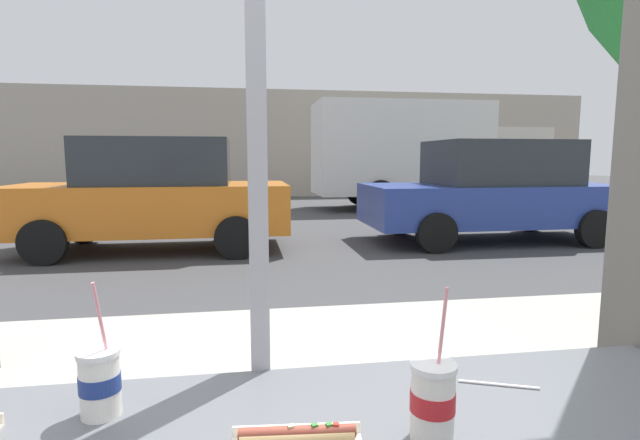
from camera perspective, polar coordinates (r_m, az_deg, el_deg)
ground_plane at (r=9.31m, az=-8.71°, el=-1.92°), size 60.00×60.00×0.00m
sidewalk_strip at (r=3.13m, az=-7.86°, el=-19.55°), size 16.00×2.80×0.14m
window_wall at (r=1.32m, az=-7.75°, el=23.46°), size 3.03×0.20×2.90m
building_facade_far at (r=19.24m, az=-9.05°, el=8.88°), size 28.00×1.20×4.07m
soda_cup_left at (r=1.05m, az=13.18°, el=-19.99°), size 0.09×0.09×0.32m
soda_cup_right at (r=1.21m, az=-24.60°, el=-16.96°), size 0.09×0.09×0.31m
hotdog_tray_near at (r=1.02m, az=-2.69°, el=-24.56°), size 0.27×0.12×0.05m
loose_straw at (r=1.34m, az=20.34°, el=-17.78°), size 0.18×0.08×0.01m
parked_car_orange at (r=8.14m, az=-19.02°, el=2.83°), size 4.27×1.95×1.79m
parked_car_blue at (r=9.15m, az=19.78°, el=3.22°), size 4.46×2.03×1.79m
box_truck at (r=14.64m, az=12.00°, el=7.84°), size 6.67×2.44×3.06m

